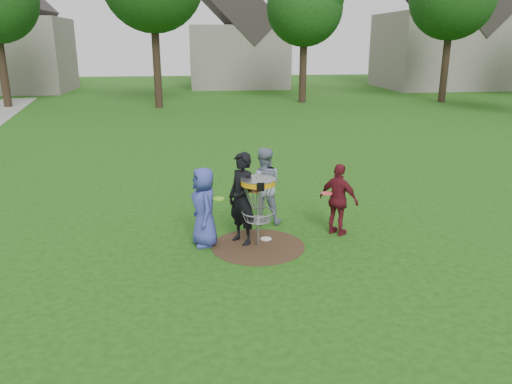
{
  "coord_description": "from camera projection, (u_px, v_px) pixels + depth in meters",
  "views": [
    {
      "loc": [
        -1.2,
        -8.78,
        3.78
      ],
      "look_at": [
        0.0,
        0.3,
        1.0
      ],
      "focal_mm": 35.0,
      "sensor_mm": 36.0,
      "label": 1
    }
  ],
  "objects": [
    {
      "name": "player_maroon",
      "position": [
        339.0,
        200.0,
        9.97
      ],
      "size": [
        0.85,
        0.88,
        1.47
      ],
      "primitive_type": "imported",
      "rotation": [
        0.0,
        0.0,
        2.32
      ],
      "color": "maroon",
      "rests_on": "ground"
    },
    {
      "name": "held_discs",
      "position": [
        266.0,
        191.0,
        9.69
      ],
      "size": [
        2.36,
        1.17,
        0.22
      ],
      "color": "#78DE18",
      "rests_on": "ground"
    },
    {
      "name": "ground",
      "position": [
        258.0,
        246.0,
        9.58
      ],
      "size": [
        100.0,
        100.0,
        0.0
      ],
      "primitive_type": "plane",
      "color": "#19470F",
      "rests_on": "ground"
    },
    {
      "name": "disc_on_grass",
      "position": [
        266.0,
        239.0,
        9.9
      ],
      "size": [
        0.22,
        0.22,
        0.02
      ],
      "primitive_type": "cylinder",
      "color": "white",
      "rests_on": "ground"
    },
    {
      "name": "player_blue",
      "position": [
        204.0,
        207.0,
        9.44
      ],
      "size": [
        0.63,
        0.83,
        1.53
      ],
      "primitive_type": "imported",
      "rotation": [
        0.0,
        0.0,
        -1.37
      ],
      "color": "#38419B",
      "rests_on": "ground"
    },
    {
      "name": "dirt_patch",
      "position": [
        258.0,
        246.0,
        9.58
      ],
      "size": [
        1.8,
        1.8,
        0.01
      ],
      "primitive_type": "cylinder",
      "color": "#47331E",
      "rests_on": "ground"
    },
    {
      "name": "player_grey",
      "position": [
        263.0,
        186.0,
        10.59
      ],
      "size": [
        0.88,
        0.72,
        1.66
      ],
      "primitive_type": "imported",
      "rotation": [
        0.0,
        0.0,
        3.02
      ],
      "color": "gray",
      "rests_on": "ground"
    },
    {
      "name": "house_row",
      "position": [
        262.0,
        36.0,
        40.35
      ],
      "size": [
        44.5,
        10.65,
        11.62
      ],
      "color": "gray",
      "rests_on": "ground"
    },
    {
      "name": "disc_golf_basket",
      "position": [
        258.0,
        196.0,
        9.28
      ],
      "size": [
        0.66,
        0.67,
        1.38
      ],
      "color": "#9EA0A5",
      "rests_on": "ground"
    },
    {
      "name": "player_black",
      "position": [
        242.0,
        199.0,
        9.51
      ],
      "size": [
        0.74,
        0.78,
        1.8
      ],
      "primitive_type": "imported",
      "rotation": [
        0.0,
        0.0,
        -0.93
      ],
      "color": "black",
      "rests_on": "ground"
    }
  ]
}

